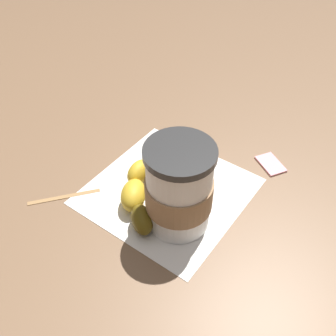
{
  "coord_description": "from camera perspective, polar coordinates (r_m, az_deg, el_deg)",
  "views": [
    {
      "loc": [
        -0.28,
        0.31,
        0.45
      ],
      "look_at": [
        0.0,
        0.0,
        0.05
      ],
      "focal_mm": 42.0,
      "sensor_mm": 36.0,
      "label": 1
    }
  ],
  "objects": [
    {
      "name": "wooden_stirrer",
      "position": [
        0.63,
        -14.84,
        -4.05
      ],
      "size": [
        0.07,
        0.1,
        0.0
      ],
      "primitive_type": "cube",
      "rotation": [
        0.0,
        0.0,
        1.0
      ],
      "color": "#9E7547",
      "rests_on": "ground_plane"
    },
    {
      "name": "sugar_packet",
      "position": [
        0.68,
        14.71,
        0.66
      ],
      "size": [
        0.06,
        0.05,
        0.01
      ],
      "primitive_type": "cube",
      "rotation": [
        0.0,
        0.0,
        2.7
      ],
      "color": "pink",
      "rests_on": "ground_plane"
    },
    {
      "name": "ground_plane",
      "position": [
        0.61,
        -0.0,
        -3.39
      ],
      "size": [
        3.0,
        3.0,
        0.0
      ],
      "primitive_type": "plane",
      "color": "brown"
    },
    {
      "name": "muffin",
      "position": [
        0.6,
        1.77,
        1.42
      ],
      "size": [
        0.08,
        0.08,
        0.08
      ],
      "color": "beige",
      "rests_on": "paper_napkin"
    },
    {
      "name": "banana",
      "position": [
        0.58,
        -4.47,
        -3.88
      ],
      "size": [
        0.12,
        0.12,
        0.04
      ],
      "color": "gold",
      "rests_on": "paper_napkin"
    },
    {
      "name": "coffee_cup",
      "position": [
        0.53,
        1.61,
        -3.05
      ],
      "size": [
        0.09,
        0.09,
        0.13
      ],
      "color": "white",
      "rests_on": "paper_napkin"
    },
    {
      "name": "paper_napkin",
      "position": [
        0.61,
        -0.0,
        -3.35
      ],
      "size": [
        0.25,
        0.25,
        0.0
      ],
      "primitive_type": "cube",
      "rotation": [
        0.0,
        0.0,
        0.11
      ],
      "color": "white",
      "rests_on": "ground_plane"
    }
  ]
}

